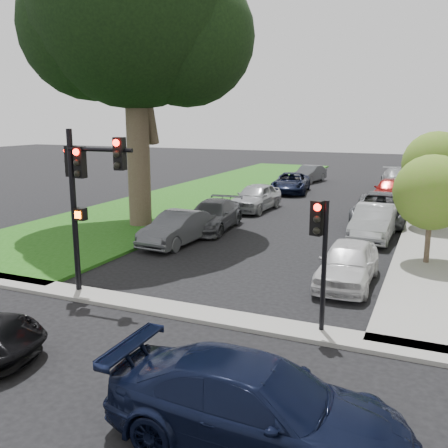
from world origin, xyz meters
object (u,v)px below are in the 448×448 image
at_px(traffic_signal_main, 84,183).
at_px(car_parked_9, 309,174).
at_px(small_tree_c, 437,159).
at_px(car_parked_3, 390,190).
at_px(car_parked_0, 348,263).
at_px(car_parked_8, 291,183).
at_px(car_parked_7, 256,197).
at_px(car_parked_5, 177,228).
at_px(car_parked_2, 380,208).
at_px(car_parked_6, 212,215).
at_px(traffic_signal_secondary, 320,242).
at_px(eucalyptus, 132,4).
at_px(car_parked_4, 398,179).
at_px(car_cross_far, 257,406).
at_px(small_tree_b, 436,164).
at_px(small_tree_a, 432,192).

height_order(traffic_signal_main, car_parked_9, traffic_signal_main).
height_order(small_tree_c, car_parked_3, small_tree_c).
height_order(car_parked_0, car_parked_8, car_parked_8).
bearing_deg(car_parked_7, car_parked_3, 45.77).
xyz_separation_m(car_parked_0, car_parked_9, (-7.63, 25.70, -0.02)).
distance_m(car_parked_5, car_parked_8, 16.73).
height_order(car_parked_2, car_parked_6, car_parked_2).
bearing_deg(traffic_signal_secondary, traffic_signal_main, 179.68).
height_order(traffic_signal_main, traffic_signal_secondary, traffic_signal_main).
relative_size(eucalyptus, car_parked_7, 3.32).
xyz_separation_m(small_tree_c, car_parked_2, (-2.50, -8.81, -1.97)).
distance_m(traffic_signal_main, car_parked_4, 29.59).
xyz_separation_m(car_cross_far, car_parked_6, (-7.61, 14.79, -0.04)).
xyz_separation_m(small_tree_b, car_parked_4, (-2.71, 14.22, -2.43)).
xyz_separation_m(car_parked_5, car_parked_9, (0.12, 23.21, -0.01)).
height_order(small_tree_c, car_parked_5, small_tree_c).
xyz_separation_m(car_parked_2, car_parked_7, (-7.21, 0.89, 0.01)).
relative_size(traffic_signal_secondary, car_parked_2, 0.61).
bearing_deg(car_parked_3, car_parked_2, -84.35).
distance_m(small_tree_c, car_parked_2, 9.37).
distance_m(eucalyptus, traffic_signal_secondary, 16.67).
distance_m(traffic_signal_main, car_parked_0, 8.82).
bearing_deg(car_parked_6, small_tree_b, 19.50).
xyz_separation_m(small_tree_b, car_parked_3, (-2.69, 7.73, -2.42)).
xyz_separation_m(eucalyptus, car_parked_5, (3.54, -2.46, -9.91)).
relative_size(eucalyptus, car_parked_2, 2.74).
height_order(eucalyptus, car_parked_4, eucalyptus).
height_order(car_parked_6, car_parked_8, car_parked_8).
bearing_deg(traffic_signal_main, car_parked_3, 72.69).
bearing_deg(car_parked_2, car_parked_9, 114.94).
bearing_deg(car_parked_0, car_parked_9, 106.23).
xyz_separation_m(car_parked_0, car_parked_8, (-7.41, 19.22, 0.00)).
distance_m(small_tree_a, traffic_signal_main, 12.25).
xyz_separation_m(traffic_signal_secondary, car_parked_4, (-0.33, 28.68, -1.66)).
bearing_deg(car_parked_6, car_parked_7, 82.97).
xyz_separation_m(traffic_signal_secondary, car_parked_3, (-0.31, 22.19, -1.65)).
bearing_deg(car_parked_2, car_parked_6, -147.78).
xyz_separation_m(small_tree_c, car_parked_5, (-10.10, -16.91, -2.05)).
bearing_deg(small_tree_b, car_parked_9, 122.84).
distance_m(small_tree_b, traffic_signal_main, 17.32).
bearing_deg(car_parked_3, car_parked_7, -133.04).
bearing_deg(eucalyptus, car_parked_5, -34.83).
relative_size(small_tree_a, car_parked_8, 0.79).
distance_m(traffic_signal_main, car_parked_9, 30.01).
distance_m(car_parked_7, car_parked_8, 7.73).
height_order(car_cross_far, car_parked_2, car_parked_2).
bearing_deg(car_parked_6, traffic_signal_main, -93.56).
distance_m(car_parked_6, car_parked_7, 5.80).
xyz_separation_m(car_cross_far, car_parked_7, (-7.43, 20.59, 0.04)).
bearing_deg(car_parked_6, car_parked_5, -98.96).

